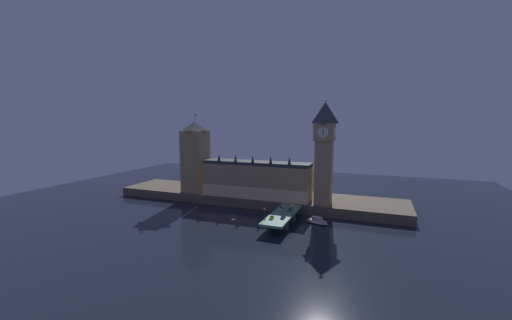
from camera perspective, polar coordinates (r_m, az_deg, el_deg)
The scene contains 16 objects.
ground_plane at distance 209.61m, azimuth -4.19°, elevation -10.04°, with size 400.00×400.00×0.00m, color black.
embankment at distance 243.25m, azimuth -0.24°, elevation -6.80°, with size 220.00×42.00×6.48m.
parliament_hall at distance 228.51m, azimuth 0.05°, elevation -3.53°, with size 79.60×16.70×31.41m.
clock_tower at distance 211.01m, azimuth 12.30°, elevation 1.87°, with size 13.19×13.30×69.17m.
victoria_tower at distance 250.77m, azimuth -10.97°, elevation 0.61°, with size 17.54×17.54×60.53m.
bridge at distance 191.77m, azimuth 4.81°, elevation -10.18°, with size 13.22×46.00×6.51m.
car_northbound_lead at distance 199.04m, azimuth 4.64°, elevation -8.82°, with size 1.84×4.20×1.46m.
car_northbound_trail at distance 181.30m, azimuth 2.87°, elevation -10.40°, with size 1.90×4.29×1.54m.
car_southbound_lead at distance 182.43m, azimuth 4.93°, elevation -10.34°, with size 2.02×4.76×1.30m.
car_southbound_trail at distance 197.05m, azimuth 6.24°, elevation -8.99°, with size 2.11×4.59×1.55m.
pedestrian_near_rail at distance 179.74m, azimuth 1.70°, elevation -10.49°, with size 0.38×0.38×1.74m.
pedestrian_far_rail at distance 200.50m, azimuth 3.90°, elevation -8.64°, with size 0.38×0.38×1.66m.
street_lamp_near at distance 178.46m, azimuth 1.53°, elevation -9.50°, with size 1.34×0.60×6.78m.
street_lamp_mid at distance 188.62m, azimuth 6.66°, elevation -8.75°, with size 1.34×0.60×6.18m.
street_lamp_far at distance 205.57m, azimuth 4.31°, elevation -7.44°, with size 1.34×0.60×5.86m.
boat_downstream at distance 196.24m, azimuth 11.04°, elevation -10.88°, with size 14.21×8.30×4.30m.
Camera 1 is at (86.07, -180.82, 61.90)m, focal length 22.00 mm.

